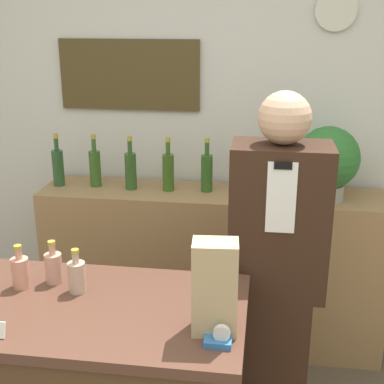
{
  "coord_description": "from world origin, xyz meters",
  "views": [
    {
      "loc": [
        0.34,
        -1.13,
        1.95
      ],
      "look_at": [
        0.02,
        1.14,
        1.17
      ],
      "focal_mm": 50.0,
      "sensor_mm": 36.0,
      "label": 1
    }
  ],
  "objects": [
    {
      "name": "back_shelf",
      "position": [
        0.05,
        1.74,
        0.48
      ],
      "size": [
        1.99,
        0.4,
        0.96
      ],
      "color": "#9E754C",
      "rests_on": "ground_plane"
    },
    {
      "name": "shelf_bottle_6",
      "position": [
        0.45,
        1.74,
        1.08
      ],
      "size": [
        0.07,
        0.07,
        0.31
      ],
      "color": "#2B522A",
      "rests_on": "back_shelf"
    },
    {
      "name": "potted_plant",
      "position": [
        0.67,
        1.71,
        1.18
      ],
      "size": [
        0.34,
        0.34,
        0.4
      ],
      "color": "#9E998E",
      "rests_on": "back_shelf"
    },
    {
      "name": "back_wall",
      "position": [
        -0.0,
        2.0,
        1.35
      ],
      "size": [
        5.2,
        0.09,
        2.7
      ],
      "color": "silver",
      "rests_on": "ground_plane"
    },
    {
      "name": "shelf_bottle_5",
      "position": [
        0.23,
        1.73,
        1.08
      ],
      "size": [
        0.07,
        0.07,
        0.31
      ],
      "color": "#2A4B21",
      "rests_on": "back_shelf"
    },
    {
      "name": "counter_bottle_5",
      "position": [
        -0.35,
        0.63,
        0.98
      ],
      "size": [
        0.07,
        0.07,
        0.18
      ],
      "color": "tan",
      "rests_on": "display_counter"
    },
    {
      "name": "counter_bottle_3",
      "position": [
        -0.58,
        0.63,
        0.98
      ],
      "size": [
        0.07,
        0.07,
        0.18
      ],
      "color": "tan",
      "rests_on": "display_counter"
    },
    {
      "name": "shelf_bottle_1",
      "position": [
        -0.64,
        1.76,
        1.08
      ],
      "size": [
        0.07,
        0.07,
        0.31
      ],
      "color": "#335822",
      "rests_on": "back_shelf"
    },
    {
      "name": "paper_bag",
      "position": [
        0.19,
        0.43,
        1.08
      ],
      "size": [
        0.16,
        0.11,
        0.33
      ],
      "color": "tan",
      "rests_on": "display_counter"
    },
    {
      "name": "shelf_bottle_3",
      "position": [
        -0.2,
        1.74,
        1.08
      ],
      "size": [
        0.07,
        0.07,
        0.31
      ],
      "color": "#35571C",
      "rests_on": "back_shelf"
    },
    {
      "name": "shelf_bottle_2",
      "position": [
        -0.42,
        1.74,
        1.08
      ],
      "size": [
        0.07,
        0.07,
        0.31
      ],
      "color": "#2D5122",
      "rests_on": "back_shelf"
    },
    {
      "name": "shelf_bottle_0",
      "position": [
        -0.86,
        1.74,
        1.08
      ],
      "size": [
        0.07,
        0.07,
        0.31
      ],
      "color": "#284C28",
      "rests_on": "back_shelf"
    },
    {
      "name": "shelf_bottle_4",
      "position": [
        0.02,
        1.76,
        1.08
      ],
      "size": [
        0.07,
        0.07,
        0.31
      ],
      "color": "#2D551E",
      "rests_on": "back_shelf"
    },
    {
      "name": "tape_dispenser",
      "position": [
        0.22,
        0.35,
        0.94
      ],
      "size": [
        0.09,
        0.06,
        0.07
      ],
      "color": "#2D66A8",
      "rests_on": "display_counter"
    },
    {
      "name": "shopkeeper",
      "position": [
        0.41,
        1.01,
        0.82
      ],
      "size": [
        0.42,
        0.26,
        1.65
      ],
      "color": "#331E14",
      "rests_on": "ground_plane"
    },
    {
      "name": "counter_bottle_4",
      "position": [
        -0.47,
        0.68,
        0.98
      ],
      "size": [
        0.07,
        0.07,
        0.18
      ],
      "color": "tan",
      "rests_on": "display_counter"
    }
  ]
}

